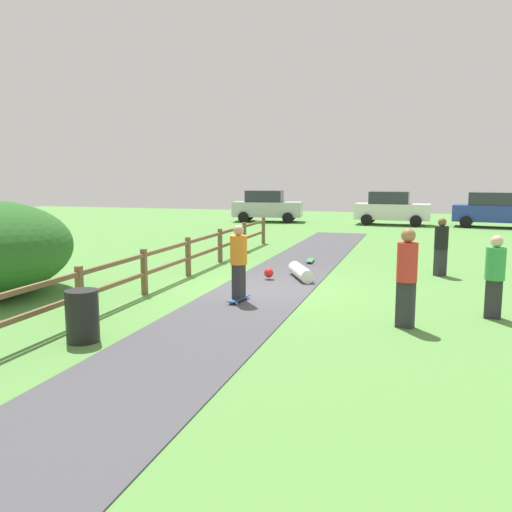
# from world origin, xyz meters

# --- Properties ---
(ground_plane) EXTENTS (60.00, 60.00, 0.00)m
(ground_plane) POSITION_xyz_m (0.00, 0.00, 0.00)
(ground_plane) COLOR #568E42
(asphalt_path) EXTENTS (2.40, 28.00, 0.02)m
(asphalt_path) POSITION_xyz_m (0.00, 0.00, 0.01)
(asphalt_path) COLOR #47474C
(asphalt_path) RESTS_ON ground_plane
(wooden_fence) EXTENTS (0.12, 18.12, 1.10)m
(wooden_fence) POSITION_xyz_m (-2.60, 0.00, 0.67)
(wooden_fence) COLOR brown
(wooden_fence) RESTS_ON ground_plane
(trash_bin) EXTENTS (0.56, 0.56, 0.90)m
(trash_bin) POSITION_xyz_m (-1.80, -4.95, 0.45)
(trash_bin) COLOR black
(trash_bin) RESTS_ON ground_plane
(skater_riding) EXTENTS (0.42, 0.82, 1.73)m
(skater_riding) POSITION_xyz_m (-0.16, -1.42, 0.98)
(skater_riding) COLOR #265999
(skater_riding) RESTS_ON asphalt_path
(skater_fallen) EXTENTS (1.44, 1.55, 0.36)m
(skater_fallen) POSITION_xyz_m (0.52, 1.66, 0.20)
(skater_fallen) COLOR white
(skater_fallen) RESTS_ON asphalt_path
(skateboard_loose) EXTENTS (0.27, 0.81, 0.08)m
(skateboard_loose) POSITION_xyz_m (0.29, 4.51, 0.09)
(skateboard_loose) COLOR #338C4C
(skateboard_loose) RESTS_ON asphalt_path
(bystander_green) EXTENTS (0.42, 0.42, 1.67)m
(bystander_green) POSITION_xyz_m (5.13, -1.23, 0.92)
(bystander_green) COLOR #2D2D33
(bystander_green) RESTS_ON ground_plane
(bystander_red) EXTENTS (0.47, 0.47, 1.87)m
(bystander_red) POSITION_xyz_m (3.47, -2.43, 1.04)
(bystander_red) COLOR #2D2D33
(bystander_red) RESTS_ON ground_plane
(bystander_black) EXTENTS (0.54, 0.54, 1.65)m
(bystander_black) POSITION_xyz_m (4.27, 3.35, 0.90)
(bystander_black) COLOR #2D2D33
(bystander_black) RESTS_ON ground_plane
(parked_car_white) EXTENTS (4.25, 2.10, 1.92)m
(parked_car_white) POSITION_xyz_m (2.07, 19.51, 0.96)
(parked_car_white) COLOR silver
(parked_car_white) RESTS_ON ground_plane
(parked_car_silver) EXTENTS (4.37, 2.38, 1.92)m
(parked_car_silver) POSITION_xyz_m (-5.41, 19.50, 0.96)
(parked_car_silver) COLOR #B7B7BC
(parked_car_silver) RESTS_ON ground_plane
(parked_car_blue) EXTENTS (4.39, 2.42, 1.92)m
(parked_car_blue) POSITION_xyz_m (7.48, 19.51, 0.96)
(parked_car_blue) COLOR #283D99
(parked_car_blue) RESTS_ON ground_plane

